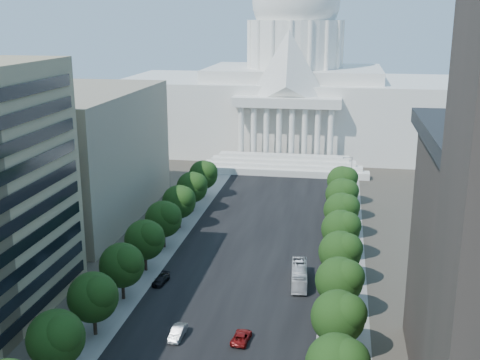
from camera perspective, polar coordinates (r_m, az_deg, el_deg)
The scene contains 28 objects.
road_asphalt at distance 128.59m, azimuth 1.34°, elevation -5.89°, with size 30.00×260.00×0.01m, color black.
sidewalk_left at distance 132.50m, azimuth -6.85°, elevation -5.35°, with size 8.00×260.00×0.02m, color gray.
sidewalk_right at distance 127.42m, azimuth 9.87°, elevation -6.33°, with size 8.00×260.00×0.02m, color gray.
capitol at distance 215.82m, azimuth 5.12°, elevation 8.23°, with size 120.00×56.00×73.00m.
office_block_left_far at distance 147.66m, azimuth -16.79°, elevation 2.34°, with size 38.00×52.00×30.00m, color gray.
tree_l_c at distance 83.58m, azimuth -16.93°, elevation -14.09°, with size 7.79×7.60×9.97m.
tree_l_d at distance 93.14m, azimuth -13.63°, elevation -10.65°, with size 7.79×7.60×9.97m.
tree_l_e at distance 103.21m, azimuth -11.01°, elevation -7.84°, with size 7.79×7.60×9.97m.
tree_l_f at distance 113.65m, azimuth -8.90°, elevation -5.52°, with size 7.79×7.60×9.97m.
tree_l_g at distance 124.38m, azimuth -7.16°, elevation -3.60°, with size 7.79×7.60×9.97m.
tree_l_h at distance 135.32m, azimuth -5.70°, elevation -1.98°, with size 7.79×7.60×9.97m.
tree_l_i at distance 146.43m, azimuth -4.46°, elevation -0.60°, with size 7.79×7.60×9.97m.
tree_l_j at distance 157.66m, azimuth -3.41°, elevation 0.58°, with size 7.79×7.60×9.97m.
tree_r_d at distance 86.31m, azimuth 9.51°, elevation -12.60°, with size 7.79×7.60×9.97m.
tree_r_e at distance 97.09m, azimuth 9.58°, elevation -9.30°, with size 7.79×7.60×9.97m.
tree_r_f at distance 108.13m, azimuth 9.64°, elevation -6.67°, with size 7.79×7.60×9.97m.
tree_r_g at distance 119.35m, azimuth 9.68°, elevation -4.53°, with size 7.79×7.60×9.97m.
tree_r_h at distance 130.71m, azimuth 9.72°, elevation -2.76°, with size 7.79×7.60×9.97m.
tree_r_i at distance 142.18m, azimuth 9.75°, elevation -1.27°, with size 7.79×7.60×9.97m.
tree_r_j at distance 153.73m, azimuth 9.78°, elevation -0.01°, with size 7.79×7.60×9.97m.
streetlight_c at distance 97.56m, azimuth 10.50°, elevation -9.63°, with size 2.61×0.44×9.00m.
streetlight_d at distance 120.71m, azimuth 10.42°, elevation -4.65°, with size 2.61×0.44×9.00m.
streetlight_e at distance 144.48m, azimuth 10.37°, elevation -1.29°, with size 2.61×0.44×9.00m.
streetlight_f at distance 168.61m, azimuth 10.33°, elevation 1.11°, with size 2.61×0.44×9.00m.
car_silver at distance 93.10m, azimuth -5.92°, elevation -14.19°, with size 1.73×4.96×1.64m, color #9FA2A6.
car_red at distance 91.73m, azimuth 0.14°, elevation -14.66°, with size 2.36×5.12×1.42m, color maroon.
car_dark_b at distance 110.36m, azimuth -7.51°, elevation -9.36°, with size 1.95×4.80×1.39m, color black.
city_bus at distance 109.69m, azimuth 5.64°, elevation -8.95°, with size 2.67×11.42×3.18m, color silver.
Camera 1 is at (17.36, -28.58, 46.62)m, focal length 45.00 mm.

